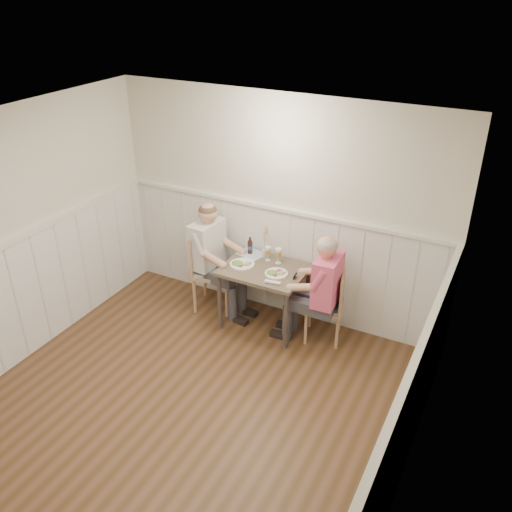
{
  "coord_description": "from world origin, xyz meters",
  "views": [
    {
      "loc": [
        2.34,
        -2.86,
        3.71
      ],
      "look_at": [
        0.02,
        1.64,
        1.0
      ],
      "focal_mm": 38.0,
      "sensor_mm": 36.0,
      "label": 1
    }
  ],
  "objects_px": {
    "dining_table": "(264,276)",
    "man_in_pink": "(322,300)",
    "chair_right": "(329,303)",
    "grass_vase": "(264,242)",
    "beer_bottle": "(250,246)",
    "chair_left": "(210,267)",
    "diner_cream": "(211,265)"
  },
  "relations": [
    {
      "from": "diner_cream",
      "to": "chair_right",
      "type": "bearing_deg",
      "value": 1.93
    },
    {
      "from": "diner_cream",
      "to": "beer_bottle",
      "type": "bearing_deg",
      "value": 24.91
    },
    {
      "from": "diner_cream",
      "to": "grass_vase",
      "type": "relative_size",
      "value": 3.32
    },
    {
      "from": "dining_table",
      "to": "man_in_pink",
      "type": "relative_size",
      "value": 0.69
    },
    {
      "from": "dining_table",
      "to": "beer_bottle",
      "type": "distance_m",
      "value": 0.43
    },
    {
      "from": "dining_table",
      "to": "diner_cream",
      "type": "xyz_separation_m",
      "value": [
        -0.73,
        0.04,
        -0.07
      ]
    },
    {
      "from": "chair_left",
      "to": "grass_vase",
      "type": "distance_m",
      "value": 0.77
    },
    {
      "from": "dining_table",
      "to": "beer_bottle",
      "type": "relative_size",
      "value": 4.38
    },
    {
      "from": "man_in_pink",
      "to": "beer_bottle",
      "type": "distance_m",
      "value": 1.09
    },
    {
      "from": "man_in_pink",
      "to": "grass_vase",
      "type": "bearing_deg",
      "value": 162.57
    },
    {
      "from": "chair_left",
      "to": "beer_bottle",
      "type": "distance_m",
      "value": 0.58
    },
    {
      "from": "dining_table",
      "to": "chair_right",
      "type": "relative_size",
      "value": 1.09
    },
    {
      "from": "chair_left",
      "to": "chair_right",
      "type": "bearing_deg",
      "value": 1.01
    },
    {
      "from": "beer_bottle",
      "to": "grass_vase",
      "type": "height_order",
      "value": "grass_vase"
    },
    {
      "from": "chair_right",
      "to": "diner_cream",
      "type": "relative_size",
      "value": 0.61
    },
    {
      "from": "chair_right",
      "to": "beer_bottle",
      "type": "bearing_deg",
      "value": 172.12
    },
    {
      "from": "beer_bottle",
      "to": "man_in_pink",
      "type": "bearing_deg",
      "value": -14.69
    },
    {
      "from": "beer_bottle",
      "to": "dining_table",
      "type": "bearing_deg",
      "value": -38.03
    },
    {
      "from": "dining_table",
      "to": "grass_vase",
      "type": "distance_m",
      "value": 0.39
    },
    {
      "from": "diner_cream",
      "to": "grass_vase",
      "type": "xyz_separation_m",
      "value": [
        0.6,
        0.19,
        0.36
      ]
    },
    {
      "from": "chair_left",
      "to": "man_in_pink",
      "type": "bearing_deg",
      "value": -3.61
    },
    {
      "from": "chair_right",
      "to": "beer_bottle",
      "type": "distance_m",
      "value": 1.13
    },
    {
      "from": "dining_table",
      "to": "grass_vase",
      "type": "relative_size",
      "value": 2.2
    },
    {
      "from": "dining_table",
      "to": "chair_left",
      "type": "bearing_deg",
      "value": 175.18
    },
    {
      "from": "chair_right",
      "to": "man_in_pink",
      "type": "height_order",
      "value": "man_in_pink"
    },
    {
      "from": "diner_cream",
      "to": "grass_vase",
      "type": "height_order",
      "value": "diner_cream"
    },
    {
      "from": "chair_right",
      "to": "chair_left",
      "type": "height_order",
      "value": "chair_left"
    },
    {
      "from": "chair_right",
      "to": "chair_left",
      "type": "relative_size",
      "value": 0.86
    },
    {
      "from": "chair_right",
      "to": "grass_vase",
      "type": "distance_m",
      "value": 1.01
    },
    {
      "from": "chair_right",
      "to": "man_in_pink",
      "type": "xyz_separation_m",
      "value": [
        -0.04,
        -0.12,
        0.1
      ]
    },
    {
      "from": "diner_cream",
      "to": "beer_bottle",
      "type": "height_order",
      "value": "diner_cream"
    },
    {
      "from": "dining_table",
      "to": "grass_vase",
      "type": "xyz_separation_m",
      "value": [
        -0.12,
        0.23,
        0.29
      ]
    }
  ]
}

